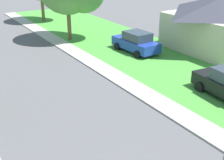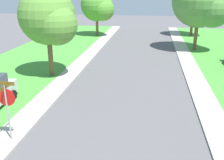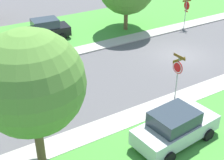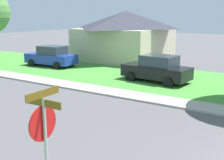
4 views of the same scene
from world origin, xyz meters
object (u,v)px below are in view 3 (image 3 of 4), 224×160
(stop_sign_near_corner, at_px, (186,8))
(stop_sign_far_corner, at_px, (178,70))
(tree_across_right, at_px, (33,82))
(car_black_near_corner, at_px, (44,30))
(car_silver_driveway_right, at_px, (175,127))

(stop_sign_near_corner, bearing_deg, stop_sign_far_corner, 134.31)
(stop_sign_far_corner, distance_m, tree_across_right, 9.01)
(stop_sign_far_corner, xyz_separation_m, car_black_near_corner, (12.80, 3.08, -1.01))
(stop_sign_near_corner, xyz_separation_m, car_silver_driveway_right, (-11.77, 11.72, -1.00))
(stop_sign_far_corner, bearing_deg, car_black_near_corner, 13.54)
(car_silver_driveway_right, xyz_separation_m, car_black_near_corner, (15.74, 0.42, 0.00))
(stop_sign_near_corner, bearing_deg, car_black_near_corner, 71.91)
(car_silver_driveway_right, height_order, tree_across_right, tree_across_right)
(stop_sign_near_corner, height_order, car_black_near_corner, stop_sign_near_corner)
(car_black_near_corner, bearing_deg, stop_sign_far_corner, -166.46)
(stop_sign_far_corner, relative_size, car_black_near_corner, 0.62)
(car_black_near_corner, relative_size, tree_across_right, 0.69)
(stop_sign_near_corner, distance_m, tree_across_right, 20.50)
(car_black_near_corner, distance_m, tree_across_right, 15.54)
(stop_sign_far_corner, xyz_separation_m, car_silver_driveway_right, (-2.93, 2.66, -1.01))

